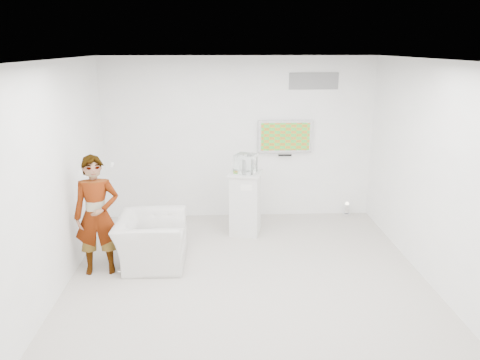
% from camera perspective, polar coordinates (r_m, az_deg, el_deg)
% --- Properties ---
extents(room, '(5.01, 5.01, 3.00)m').
position_cam_1_polar(room, '(6.27, 0.94, 0.66)').
color(room, '#B5AFA6').
rests_on(room, ground).
extents(tv, '(1.00, 0.08, 0.60)m').
position_cam_1_polar(tv, '(8.73, 5.51, 5.33)').
color(tv, '#B7B7BC').
rests_on(tv, room).
extents(logo_decal, '(0.90, 0.02, 0.30)m').
position_cam_1_polar(logo_decal, '(8.72, 8.98, 11.83)').
color(logo_decal, slate).
rests_on(logo_decal, room).
extents(person, '(0.68, 0.49, 1.73)m').
position_cam_1_polar(person, '(6.90, -17.04, -4.17)').
color(person, silver).
rests_on(person, room).
extents(armchair, '(0.98, 1.12, 0.72)m').
position_cam_1_polar(armchair, '(7.17, -10.76, -7.25)').
color(armchair, silver).
rests_on(armchair, room).
extents(pedestal, '(0.64, 0.64, 1.10)m').
position_cam_1_polar(pedestal, '(8.08, 0.65, -2.84)').
color(pedestal, silver).
rests_on(pedestal, room).
extents(floor_uplight, '(0.18, 0.18, 0.26)m').
position_cam_1_polar(floor_uplight, '(9.26, 12.88, -3.49)').
color(floor_uplight, white).
rests_on(floor_uplight, room).
extents(vitrine, '(0.42, 0.42, 0.32)m').
position_cam_1_polar(vitrine, '(7.88, 0.67, 2.03)').
color(vitrine, silver).
rests_on(vitrine, pedestal).
extents(console, '(0.06, 0.17, 0.22)m').
position_cam_1_polar(console, '(7.89, 0.67, 1.69)').
color(console, silver).
rests_on(console, pedestal).
extents(wii_remote, '(0.06, 0.14, 0.03)m').
position_cam_1_polar(wii_remote, '(6.82, -15.30, 1.81)').
color(wii_remote, silver).
rests_on(wii_remote, person).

